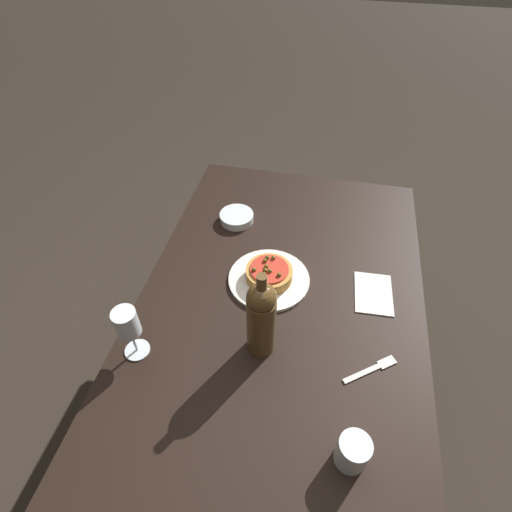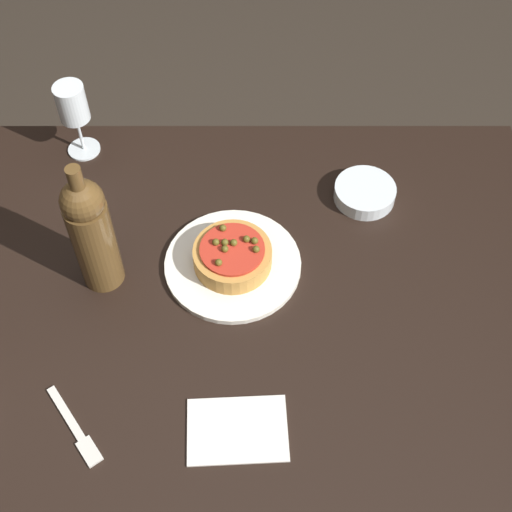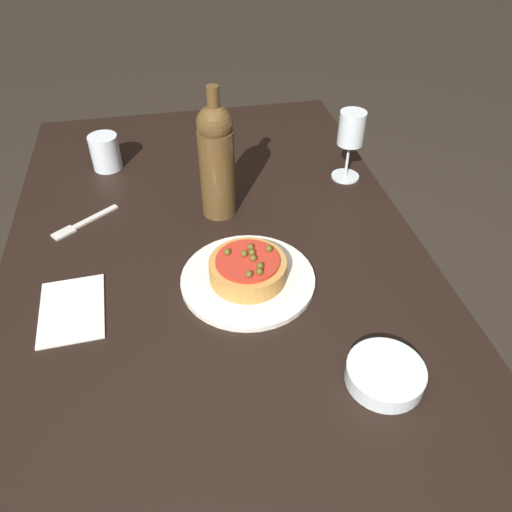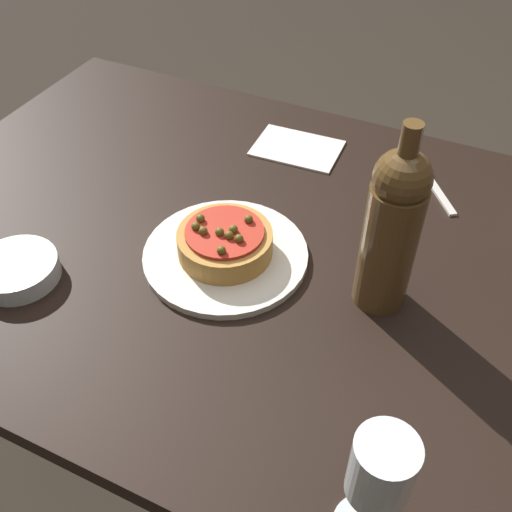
{
  "view_description": "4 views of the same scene",
  "coord_description": "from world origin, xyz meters",
  "px_view_note": "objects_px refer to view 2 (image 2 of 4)",
  "views": [
    {
      "loc": [
        -0.76,
        -0.08,
        1.74
      ],
      "look_at": [
        0.1,
        0.1,
        0.84
      ],
      "focal_mm": 28.0,
      "sensor_mm": 36.0,
      "label": 1
    },
    {
      "loc": [
        0.14,
        -0.75,
        1.88
      ],
      "look_at": [
        0.14,
        0.01,
        0.84
      ],
      "focal_mm": 50.0,
      "sensor_mm": 36.0,
      "label": 2
    },
    {
      "loc": [
        0.8,
        -0.07,
        1.43
      ],
      "look_at": [
        0.06,
        0.07,
        0.78
      ],
      "focal_mm": 35.0,
      "sensor_mm": 36.0,
      "label": 3
    },
    {
      "loc": [
        -0.25,
        0.66,
        1.42
      ],
      "look_at": [
        0.04,
        0.05,
        0.77
      ],
      "focal_mm": 42.0,
      "sensor_mm": 36.0,
      "label": 4
    }
  ],
  "objects_px": {
    "wine_glass": "(70,107)",
    "side_bowl": "(363,192)",
    "fork": "(75,431)",
    "dining_table": "(187,313)",
    "pizza": "(231,256)",
    "dinner_plate": "(231,264)",
    "wine_bottle": "(90,233)"
  },
  "relations": [
    {
      "from": "wine_glass",
      "to": "side_bowl",
      "type": "height_order",
      "value": "wine_glass"
    },
    {
      "from": "fork",
      "to": "dining_table",
      "type": "bearing_deg",
      "value": 113.82
    },
    {
      "from": "pizza",
      "to": "fork",
      "type": "xyz_separation_m",
      "value": [
        -0.26,
        -0.34,
        -0.03
      ]
    },
    {
      "from": "dinner_plate",
      "to": "wine_glass",
      "type": "height_order",
      "value": "wine_glass"
    },
    {
      "from": "pizza",
      "to": "wine_glass",
      "type": "distance_m",
      "value": 0.47
    },
    {
      "from": "side_bowl",
      "to": "wine_bottle",
      "type": "bearing_deg",
      "value": -159.03
    },
    {
      "from": "side_bowl",
      "to": "fork",
      "type": "height_order",
      "value": "side_bowl"
    },
    {
      "from": "wine_bottle",
      "to": "fork",
      "type": "xyz_separation_m",
      "value": [
        -0.01,
        -0.31,
        -0.13
      ]
    },
    {
      "from": "wine_glass",
      "to": "wine_bottle",
      "type": "xyz_separation_m",
      "value": [
        0.09,
        -0.34,
        0.01
      ]
    },
    {
      "from": "dining_table",
      "to": "dinner_plate",
      "type": "height_order",
      "value": "dinner_plate"
    },
    {
      "from": "wine_glass",
      "to": "dining_table",
      "type": "bearing_deg",
      "value": -56.38
    },
    {
      "from": "dining_table",
      "to": "dinner_plate",
      "type": "distance_m",
      "value": 0.14
    },
    {
      "from": "pizza",
      "to": "side_bowl",
      "type": "height_order",
      "value": "pizza"
    },
    {
      "from": "pizza",
      "to": "wine_glass",
      "type": "bearing_deg",
      "value": 136.73
    },
    {
      "from": "dining_table",
      "to": "wine_bottle",
      "type": "relative_size",
      "value": 4.76
    },
    {
      "from": "pizza",
      "to": "fork",
      "type": "distance_m",
      "value": 0.42
    },
    {
      "from": "dining_table",
      "to": "pizza",
      "type": "bearing_deg",
      "value": 29.61
    },
    {
      "from": "dining_table",
      "to": "wine_glass",
      "type": "distance_m",
      "value": 0.49
    },
    {
      "from": "pizza",
      "to": "dining_table",
      "type": "bearing_deg",
      "value": -150.39
    },
    {
      "from": "dinner_plate",
      "to": "fork",
      "type": "distance_m",
      "value": 0.42
    },
    {
      "from": "pizza",
      "to": "wine_glass",
      "type": "xyz_separation_m",
      "value": [
        -0.33,
        0.31,
        0.09
      ]
    },
    {
      "from": "dining_table",
      "to": "wine_bottle",
      "type": "height_order",
      "value": "wine_bottle"
    },
    {
      "from": "pizza",
      "to": "fork",
      "type": "relative_size",
      "value": 1.04
    },
    {
      "from": "wine_bottle",
      "to": "wine_glass",
      "type": "bearing_deg",
      "value": 104.45
    },
    {
      "from": "dining_table",
      "to": "pizza",
      "type": "distance_m",
      "value": 0.16
    },
    {
      "from": "dinner_plate",
      "to": "pizza",
      "type": "height_order",
      "value": "pizza"
    },
    {
      "from": "pizza",
      "to": "fork",
      "type": "bearing_deg",
      "value": -127.14
    },
    {
      "from": "dinner_plate",
      "to": "fork",
      "type": "xyz_separation_m",
      "value": [
        -0.25,
        -0.34,
        -0.0
      ]
    },
    {
      "from": "dining_table",
      "to": "side_bowl",
      "type": "xyz_separation_m",
      "value": [
        0.36,
        0.23,
        0.1
      ]
    },
    {
      "from": "side_bowl",
      "to": "fork",
      "type": "bearing_deg",
      "value": -135.75
    },
    {
      "from": "dining_table",
      "to": "fork",
      "type": "distance_m",
      "value": 0.34
    },
    {
      "from": "wine_glass",
      "to": "fork",
      "type": "xyz_separation_m",
      "value": [
        0.08,
        -0.65,
        -0.12
      ]
    }
  ]
}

